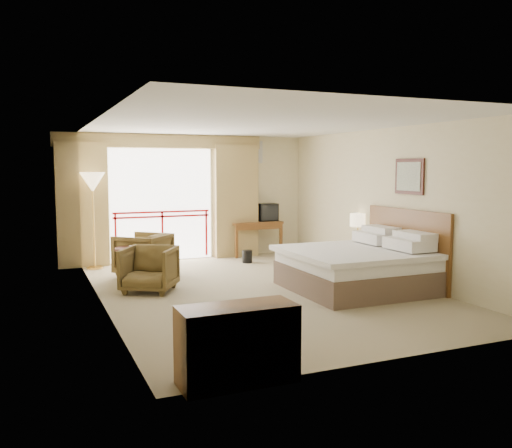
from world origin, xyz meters
name	(u,v)px	position (x,y,z in m)	size (l,w,h in m)	color
floor	(260,290)	(0.00, 0.00, 0.00)	(7.00, 7.00, 0.00)	gray
ceiling	(260,123)	(0.00, 0.00, 2.70)	(7.00, 7.00, 0.00)	white
wall_back	(197,197)	(0.00, 3.50, 1.35)	(5.00, 5.00, 0.00)	beige
wall_front	(396,231)	(0.00, -3.50, 1.35)	(5.00, 5.00, 0.00)	beige
wall_left	(100,213)	(-2.50, 0.00, 1.35)	(7.00, 7.00, 0.00)	beige
wall_right	(388,204)	(2.50, 0.00, 1.35)	(7.00, 7.00, 0.00)	beige
balcony_door	(162,205)	(-0.80, 3.48, 1.20)	(2.40, 2.40, 0.00)	white
balcony_railing	(162,223)	(-0.80, 3.46, 0.81)	(2.09, 0.03, 1.02)	#A10D10
curtain_left	(82,205)	(-2.45, 3.35, 1.25)	(1.00, 0.26, 2.50)	#967D4D
curtain_right	(236,201)	(0.85, 3.35, 1.25)	(1.00, 0.26, 2.50)	#967D4D
valance	(162,141)	(-0.80, 3.38, 2.55)	(4.40, 0.22, 0.28)	#967D4D
hvac_vent	(252,152)	(1.30, 3.47, 2.35)	(0.50, 0.04, 0.50)	silver
bed	(358,267)	(1.50, -0.60, 0.38)	(2.13, 2.06, 0.97)	brown
headboard	(407,247)	(2.46, -0.60, 0.65)	(0.06, 2.10, 1.30)	brown
framed_art	(409,176)	(2.47, -0.60, 1.85)	(0.04, 0.72, 0.60)	black
nightstand	(359,257)	(2.41, 0.77, 0.28)	(0.39, 0.47, 0.56)	brown
table_lamp	(358,221)	(2.41, 0.82, 0.98)	(0.30, 0.30, 0.53)	tan
phone	(361,241)	(2.36, 0.62, 0.60)	(0.17, 0.13, 0.07)	black
desk	(254,229)	(1.31, 3.39, 0.60)	(1.19, 0.57, 0.78)	brown
tv	(267,212)	(1.61, 3.33, 0.97)	(0.45, 0.35, 0.41)	black
coffee_maker	(241,216)	(0.96, 3.34, 0.91)	(0.12, 0.12, 0.27)	black
cup	(248,220)	(1.11, 3.29, 0.82)	(0.07, 0.07, 0.10)	white
wastebasket	(247,256)	(0.77, 2.45, 0.13)	(0.21, 0.21, 0.26)	black
armchair_far	(144,275)	(-1.52, 1.95, 0.00)	(0.85, 0.87, 0.79)	#4B3B1F
armchair_near	(150,292)	(-1.69, 0.60, 0.00)	(0.79, 0.81, 0.74)	#4B3B1F
side_table	(131,259)	(-1.83, 1.43, 0.42)	(0.56, 0.56, 0.61)	black
book	(131,247)	(-1.83, 1.43, 0.61)	(0.18, 0.24, 0.02)	white
floor_lamp	(93,186)	(-2.27, 3.02, 1.64)	(0.49, 0.49, 1.91)	tan
dresser	(238,344)	(-1.72, -3.44, 0.37)	(1.10, 0.47, 0.73)	brown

